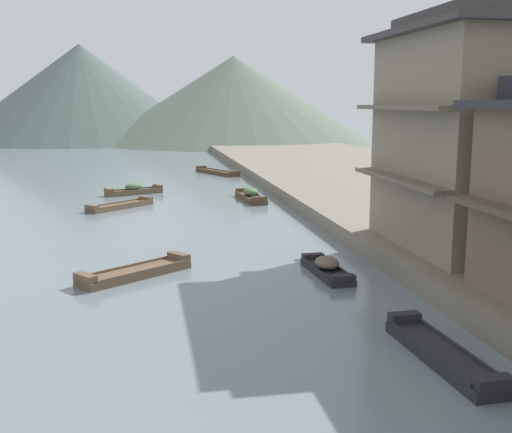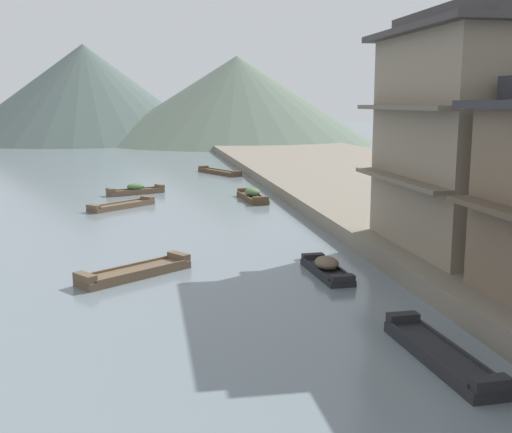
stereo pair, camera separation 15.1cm
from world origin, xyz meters
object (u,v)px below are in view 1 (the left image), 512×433
(boat_midriver_upstream, at_px, (327,268))
(boat_upstream_distant, at_px, (251,196))
(boat_moored_second, at_px, (443,355))
(boat_moored_far, at_px, (135,272))
(boat_moored_nearest, at_px, (120,206))
(boat_moored_third, at_px, (217,172))
(house_waterfront_tall, at_px, (461,132))
(boat_midriver_drifting, at_px, (134,190))

(boat_midriver_upstream, bearing_deg, boat_upstream_distant, 89.13)
(boat_moored_second, relative_size, boat_upstream_distant, 1.02)
(boat_moored_far, distance_m, boat_upstream_distant, 18.33)
(boat_moored_nearest, bearing_deg, boat_moored_third, 65.51)
(boat_moored_third, relative_size, boat_midriver_upstream, 1.57)
(boat_moored_far, height_order, house_waterfront_tall, house_waterfront_tall)
(boat_moored_second, height_order, boat_midriver_drifting, boat_midriver_drifting)
(boat_moored_second, height_order, boat_midriver_upstream, boat_midriver_upstream)
(boat_moored_nearest, height_order, boat_moored_third, boat_moored_third)
(boat_moored_nearest, relative_size, boat_moored_second, 0.86)
(boat_moored_third, relative_size, boat_midriver_drifting, 1.41)
(boat_moored_nearest, height_order, boat_moored_second, boat_moored_second)
(boat_moored_nearest, height_order, boat_midriver_drifting, boat_midriver_drifting)
(boat_moored_second, height_order, house_waterfront_tall, house_waterfront_tall)
(boat_midriver_upstream, bearing_deg, boat_midriver_drifting, 107.85)
(boat_moored_second, height_order, boat_moored_far, boat_moored_second)
(boat_moored_third, distance_m, boat_upstream_distant, 15.29)
(boat_midriver_drifting, bearing_deg, boat_moored_far, -89.25)
(boat_upstream_distant, bearing_deg, boat_midriver_upstream, -90.87)
(boat_moored_far, distance_m, boat_midriver_drifting, 20.98)
(boat_moored_third, xyz_separation_m, boat_moored_far, (-6.70, -32.20, 0.01))
(boat_moored_far, relative_size, boat_midriver_drifting, 1.04)
(boat_moored_nearest, height_order, boat_midriver_upstream, boat_midriver_upstream)
(boat_upstream_distant, distance_m, house_waterfront_tall, 18.56)
(boat_moored_third, xyz_separation_m, boat_upstream_distant, (0.35, -15.28, 0.13))
(boat_moored_third, relative_size, boat_moored_far, 1.35)
(boat_moored_nearest, height_order, house_waterfront_tall, house_waterfront_tall)
(boat_moored_far, bearing_deg, boat_moored_second, -50.56)
(boat_midriver_drifting, bearing_deg, boat_midriver_upstream, -72.15)
(boat_moored_second, distance_m, boat_midriver_upstream, 7.96)
(boat_moored_nearest, distance_m, boat_midriver_drifting, 5.75)
(boat_upstream_distant, xyz_separation_m, house_waterfront_tall, (4.95, -17.25, 4.73))
(boat_moored_nearest, bearing_deg, boat_moored_far, -86.23)
(boat_moored_third, bearing_deg, boat_midriver_upstream, -89.87)
(boat_moored_nearest, relative_size, house_waterfront_tall, 0.44)
(boat_moored_far, distance_m, house_waterfront_tall, 12.94)
(boat_midriver_upstream, bearing_deg, boat_moored_nearest, 115.68)
(boat_moored_second, distance_m, boat_moored_far, 11.48)
(boat_moored_second, bearing_deg, boat_upstream_distant, 90.54)
(boat_upstream_distant, bearing_deg, boat_moored_second, -89.46)
(boat_moored_second, relative_size, house_waterfront_tall, 0.52)
(boat_moored_third, height_order, boat_moored_far, boat_moored_far)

